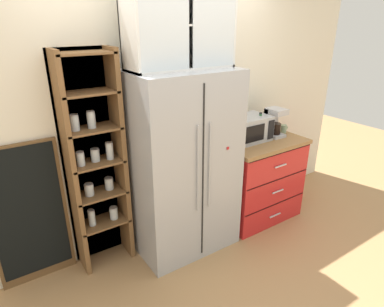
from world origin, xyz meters
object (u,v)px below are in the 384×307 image
at_px(bottle_green, 260,128).
at_px(coffee_maker, 274,122).
at_px(mug_cream, 258,135).
at_px(microwave, 248,128).
at_px(refrigerator, 183,164).
at_px(mug_sage, 283,129).
at_px(chalkboard_menu, 29,215).

bearing_deg(bottle_green, coffee_maker, 0.46).
bearing_deg(mug_cream, microwave, 169.06).
bearing_deg(microwave, mug_cream, -10.94).
relative_size(refrigerator, microwave, 3.92).
xyz_separation_m(mug_cream, mug_sage, (0.38, -0.02, 0.00)).
height_order(refrigerator, microwave, refrigerator).
relative_size(refrigerator, chalkboard_menu, 1.39).
xyz_separation_m(microwave, bottle_green, (0.12, -0.04, -0.00)).
height_order(coffee_maker, mug_cream, coffee_maker).
bearing_deg(chalkboard_menu, mug_sage, -6.20).
bearing_deg(mug_sage, chalkboard_menu, 173.80).
distance_m(mug_cream, chalkboard_menu, 2.31).
relative_size(coffee_maker, mug_sage, 2.89).
distance_m(mug_sage, chalkboard_menu, 2.69).
xyz_separation_m(microwave, mug_sage, (0.51, -0.04, -0.08)).
relative_size(refrigerator, coffee_maker, 5.56).
relative_size(mug_sage, bottle_green, 0.37).
relative_size(mug_cream, bottle_green, 0.41).
xyz_separation_m(refrigerator, chalkboard_menu, (-1.31, 0.29, -0.24)).
bearing_deg(refrigerator, microwave, 2.98).
xyz_separation_m(mug_cream, chalkboard_menu, (-2.27, 0.27, -0.34)).
relative_size(microwave, mug_sage, 4.10).
bearing_deg(mug_sage, refrigerator, -179.87).
bearing_deg(mug_cream, bottle_green, -95.16).
distance_m(mug_sage, bottle_green, 0.39).
height_order(mug_cream, mug_sage, mug_sage).
height_order(refrigerator, chalkboard_menu, refrigerator).
distance_m(refrigerator, mug_sage, 1.34).
xyz_separation_m(bottle_green, chalkboard_menu, (-2.27, 0.29, -0.42)).
bearing_deg(chalkboard_menu, refrigerator, -12.52).
height_order(bottle_green, chalkboard_menu, chalkboard_menu).
relative_size(coffee_maker, bottle_green, 1.06).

